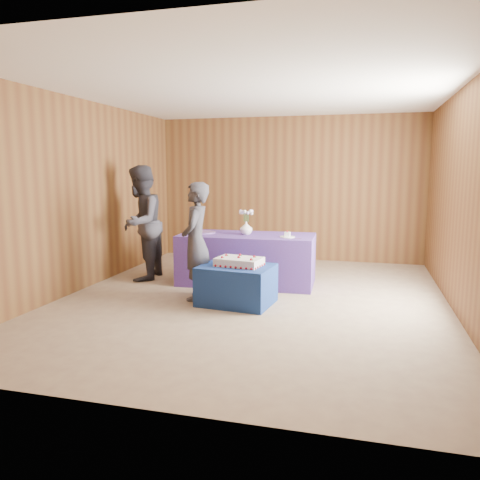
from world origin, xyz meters
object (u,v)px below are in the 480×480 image
(cake_table, at_px, (236,285))
(vase, at_px, (246,228))
(sheet_cake, at_px, (239,262))
(guest_left, at_px, (196,241))
(guest_right, at_px, (141,223))
(serving_table, at_px, (247,259))

(cake_table, distance_m, vase, 1.25)
(sheet_cake, distance_m, guest_left, 0.66)
(sheet_cake, relative_size, guest_left, 0.41)
(cake_table, bearing_deg, guest_left, 177.19)
(guest_left, bearing_deg, guest_right, -133.94)
(serving_table, height_order, guest_right, guest_right)
(vase, relative_size, guest_left, 0.13)
(sheet_cake, bearing_deg, vase, 108.32)
(cake_table, height_order, guest_left, guest_left)
(serving_table, xyz_separation_m, vase, (-0.01, -0.00, 0.47))
(cake_table, distance_m, sheet_cake, 0.30)
(cake_table, xyz_separation_m, guest_left, (-0.58, 0.10, 0.53))
(sheet_cake, relative_size, guest_right, 0.36)
(serving_table, distance_m, guest_left, 1.16)
(serving_table, height_order, sheet_cake, serving_table)
(serving_table, height_order, vase, vase)
(serving_table, relative_size, guest_right, 1.12)
(guest_right, bearing_deg, guest_left, 50.22)
(guest_left, bearing_deg, serving_table, 146.92)
(serving_table, xyz_separation_m, guest_left, (-0.44, -0.99, 0.40))
(guest_left, relative_size, guest_right, 0.87)
(cake_table, xyz_separation_m, sheet_cake, (0.03, 0.01, 0.30))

